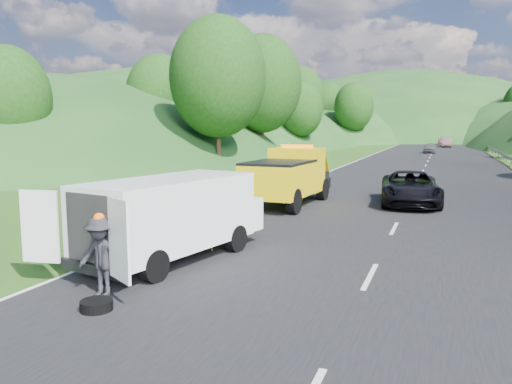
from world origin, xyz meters
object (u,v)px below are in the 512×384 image
at_px(white_van, 174,214).
at_px(worker, 102,297).
at_px(suitcase, 124,229).
at_px(spare_tire, 97,311).
at_px(passing_suv, 410,205).
at_px(tow_truck, 289,176).
at_px(child, 209,251).
at_px(woman, 191,228).

xyz_separation_m(white_van, worker, (0.02, -3.09, -1.26)).
height_order(suitcase, spare_tire, suitcase).
distance_m(white_van, passing_suv, 13.28).
height_order(tow_truck, passing_suv, tow_truck).
bearing_deg(passing_suv, white_van, -120.03).
relative_size(white_van, child, 6.53).
relative_size(woman, suitcase, 2.76).
xyz_separation_m(child, suitcase, (-3.36, 0.65, 0.28)).
bearing_deg(suitcase, worker, -59.13).
bearing_deg(white_van, tow_truck, 100.65).
xyz_separation_m(white_van, woman, (-1.60, 3.89, -1.26)).
distance_m(child, worker, 4.29).
distance_m(white_van, worker, 3.34).
bearing_deg(passing_suv, worker, -115.58).
bearing_deg(worker, tow_truck, 92.30).
relative_size(child, suitcase, 1.83).
xyz_separation_m(tow_truck, suitcase, (-3.02, -8.27, -1.05)).
xyz_separation_m(suitcase, passing_suv, (8.20, 10.29, -0.28)).
bearing_deg(woman, worker, 178.31).
bearing_deg(child, white_van, -103.27).
height_order(child, worker, worker).
height_order(woman, spare_tire, woman).
height_order(tow_truck, spare_tire, tow_truck).
bearing_deg(passing_suv, spare_tire, -113.34).
height_order(child, suitcase, suitcase).
relative_size(spare_tire, passing_suv, 0.12).
bearing_deg(spare_tire, woman, 104.91).
bearing_deg(tow_truck, suitcase, -107.45).
height_order(woman, passing_suv, woman).
bearing_deg(white_van, child, 81.16).
height_order(woman, worker, worker).
distance_m(white_van, suitcase, 3.59).
bearing_deg(spare_tire, child, 90.25).
height_order(white_van, suitcase, white_van).
bearing_deg(tow_truck, spare_tire, -85.91).
relative_size(worker, spare_tire, 2.68).
bearing_deg(suitcase, white_van, -32.07).
distance_m(tow_truck, suitcase, 8.86).
distance_m(woman, passing_suv, 10.73).
distance_m(worker, spare_tire, 0.85).
xyz_separation_m(woman, worker, (1.62, -6.98, 0.00)).
bearing_deg(worker, spare_tire, -56.52).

